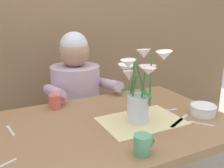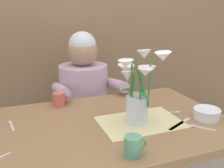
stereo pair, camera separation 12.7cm
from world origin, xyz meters
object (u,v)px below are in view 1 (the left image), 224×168
at_px(seated_person, 77,112).
at_px(dinner_knife, 180,121).
at_px(ceramic_bowl, 203,109).
at_px(coffee_cup, 143,145).
at_px(flower_vase, 139,88).
at_px(ceramic_mug, 55,101).

xyz_separation_m(seated_person, dinner_knife, (0.28, -0.76, 0.18)).
distance_m(ceramic_bowl, dinner_knife, 0.17).
distance_m(ceramic_bowl, coffee_cup, 0.53).
xyz_separation_m(flower_vase, ceramic_bowl, (0.35, -0.08, -0.15)).
distance_m(flower_vase, ceramic_mug, 0.50).
height_order(dinner_knife, ceramic_mug, ceramic_mug).
height_order(ceramic_bowl, ceramic_mug, ceramic_mug).
bearing_deg(coffee_cup, flower_vase, 60.52).
xyz_separation_m(flower_vase, coffee_cup, (-0.14, -0.25, -0.14)).
xyz_separation_m(ceramic_mug, coffee_cup, (0.18, -0.62, 0.00)).
xyz_separation_m(ceramic_bowl, coffee_cup, (-0.50, -0.18, 0.01)).
relative_size(flower_vase, ceramic_mug, 3.88).
relative_size(flower_vase, ceramic_bowl, 2.65).
bearing_deg(dinner_knife, coffee_cup, -179.10).
bearing_deg(coffee_cup, dinner_knife, 26.63).
bearing_deg(seated_person, coffee_cup, -91.31).
height_order(ceramic_mug, coffee_cup, same).
bearing_deg(ceramic_bowl, coffee_cup, -160.43).
relative_size(flower_vase, coffee_cup, 3.88).
relative_size(seated_person, ceramic_bowl, 8.35).
distance_m(seated_person, flower_vase, 0.77).
distance_m(ceramic_mug, coffee_cup, 0.64).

